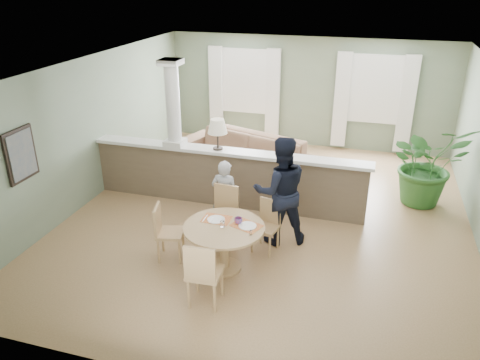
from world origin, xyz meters
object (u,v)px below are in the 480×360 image
(houseplant, at_px, (427,164))
(chair_near, at_px, (203,272))
(chair_far_man, at_px, (267,223))
(man_person, at_px, (280,191))
(chair_side, at_px, (165,230))
(sofa, at_px, (243,158))
(child_person, at_px, (225,197))
(dining_table, at_px, (225,235))
(chair_far_boy, at_px, (224,212))

(houseplant, relative_size, chair_near, 1.63)
(chair_far_man, height_order, man_person, man_person)
(chair_side, bearing_deg, chair_far_man, -77.98)
(chair_near, relative_size, man_person, 0.54)
(chair_near, bearing_deg, chair_side, -46.74)
(chair_far_man, relative_size, chair_side, 0.95)
(man_person, bearing_deg, sofa, -84.14)
(chair_side, height_order, child_person, child_person)
(sofa, relative_size, dining_table, 2.64)
(sofa, relative_size, man_person, 1.73)
(sofa, height_order, dining_table, sofa)
(chair_far_boy, xyz_separation_m, man_person, (0.87, 0.26, 0.38))
(chair_far_man, relative_size, child_person, 0.65)
(chair_far_boy, height_order, child_person, child_person)
(sofa, relative_size, chair_far_man, 3.74)
(houseplant, bearing_deg, man_person, -137.41)
(chair_near, xyz_separation_m, man_person, (0.61, 1.91, 0.37))
(chair_side, xyz_separation_m, child_person, (0.63, 1.03, 0.16))
(child_person, bearing_deg, houseplant, -144.03)
(child_person, bearing_deg, dining_table, 111.17)
(child_person, distance_m, man_person, 0.99)
(chair_far_boy, bearing_deg, sofa, 102.84)
(houseplant, xyz_separation_m, chair_side, (-3.93, -3.15, -0.31))
(houseplant, height_order, man_person, man_person)
(man_person, bearing_deg, chair_near, 48.99)
(houseplant, relative_size, dining_table, 1.33)
(dining_table, distance_m, chair_far_boy, 0.80)
(man_person, bearing_deg, child_person, -26.01)
(chair_far_man, xyz_separation_m, child_person, (-0.82, 0.34, 0.19))
(chair_side, bearing_deg, chair_near, -147.49)
(dining_table, bearing_deg, sofa, 101.56)
(houseplant, distance_m, chair_far_boy, 4.04)
(houseplant, distance_m, chair_side, 5.05)
(man_person, bearing_deg, dining_table, 35.77)
(chair_side, relative_size, child_person, 0.68)
(sofa, bearing_deg, child_person, -62.96)
(man_person, bearing_deg, houseplant, -160.65)
(houseplant, xyz_separation_m, chair_near, (-2.97, -4.08, -0.26))
(houseplant, relative_size, chair_side, 1.79)
(houseplant, height_order, chair_far_man, houseplant)
(chair_far_boy, distance_m, child_person, 0.34)
(dining_table, bearing_deg, man_person, 59.01)
(chair_side, bearing_deg, chair_far_boy, -57.77)
(sofa, xyz_separation_m, chair_side, (-0.29, -3.30, 0.03))
(chair_side, distance_m, child_person, 1.22)
(sofa, bearing_deg, chair_near, -62.38)
(dining_table, distance_m, chair_far_man, 0.87)
(chair_far_boy, xyz_separation_m, child_person, (-0.08, 0.30, 0.12))
(chair_far_man, distance_m, man_person, 0.55)
(chair_far_man, distance_m, chair_side, 1.60)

